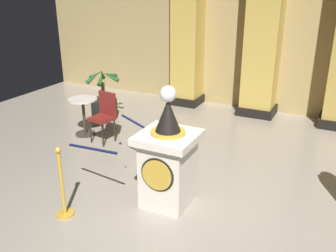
# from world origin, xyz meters

# --- Properties ---
(ground_plane) EXTENTS (12.26, 12.26, 0.00)m
(ground_plane) POSITION_xyz_m (0.00, 0.00, 0.00)
(ground_plane) COLOR #9E9384
(back_wall) EXTENTS (12.26, 0.16, 4.06)m
(back_wall) POSITION_xyz_m (0.00, 5.21, 2.03)
(back_wall) COLOR tan
(back_wall) RESTS_ON ground_plane
(pedestal_clock) EXTENTS (0.76, 0.76, 1.69)m
(pedestal_clock) POSITION_xyz_m (-0.19, 0.47, 0.65)
(pedestal_clock) COLOR silver
(pedestal_clock) RESTS_ON ground_plane
(stanchion_near) EXTENTS (0.24, 0.24, 1.02)m
(stanchion_near) POSITION_xyz_m (-0.75, 1.55, 0.35)
(stanchion_near) COLOR gold
(stanchion_near) RESTS_ON ground_plane
(stanchion_far) EXTENTS (0.24, 0.24, 0.99)m
(stanchion_far) POSITION_xyz_m (-1.27, -0.41, 0.34)
(stanchion_far) COLOR gold
(stanchion_far) RESTS_ON ground_plane
(velvet_rope) EXTENTS (1.26, 1.28, 0.22)m
(velvet_rope) POSITION_xyz_m (-1.01, 0.57, 0.79)
(velvet_rope) COLOR #141947
(column_left) EXTENTS (0.78, 0.78, 3.90)m
(column_left) POSITION_xyz_m (-1.81, 4.83, 1.94)
(column_left) COLOR black
(column_left) RESTS_ON ground_plane
(column_centre_rear) EXTENTS (0.86, 0.86, 3.90)m
(column_centre_rear) POSITION_xyz_m (0.00, 4.83, 1.94)
(column_centre_rear) COLOR black
(column_centre_rear) RESTS_ON ground_plane
(potted_palm_left) EXTENTS (0.80, 0.74, 1.14)m
(potted_palm_left) POSITION_xyz_m (-3.06, 3.00, 0.32)
(potted_palm_left) COLOR black
(potted_palm_left) RESTS_ON ground_plane
(cafe_table) EXTENTS (0.57, 0.57, 0.75)m
(cafe_table) POSITION_xyz_m (-2.80, 1.97, 0.48)
(cafe_table) COLOR #332D28
(cafe_table) RESTS_ON ground_plane
(cafe_chair_red) EXTENTS (0.46, 0.46, 0.96)m
(cafe_chair_red) POSITION_xyz_m (-2.24, 1.89, 0.57)
(cafe_chair_red) COLOR black
(cafe_chair_red) RESTS_ON ground_plane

